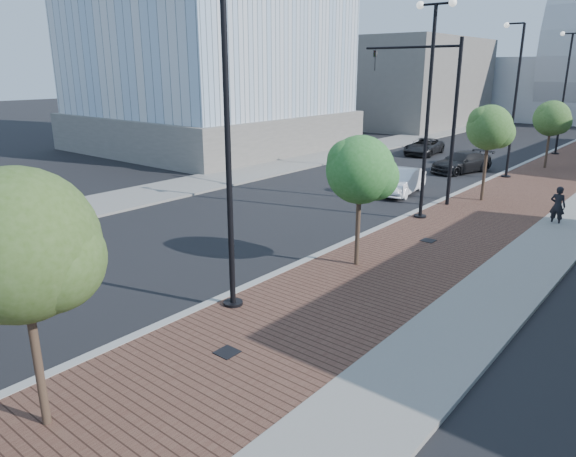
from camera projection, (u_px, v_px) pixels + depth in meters
The scene contains 19 objects.
curb at pixel (524, 164), 37.66m from camera, with size 0.30×140.00×0.14m, color gray.
west_sidewalk at pixel (368, 147), 45.54m from camera, with size 4.00×140.00×0.12m, color slate.
white_sedan at pixel (402, 181), 28.74m from camera, with size 1.46×4.19×1.38m, color white.
dark_car_mid at pixel (424, 147), 41.92m from camera, with size 2.12×4.60×1.28m, color black.
dark_car_far at pixel (462, 162), 34.74m from camera, with size 1.88×4.63×1.34m, color black.
pedestrian at pixel (558, 206), 22.86m from camera, with size 0.64×0.42×1.75m, color black.
streetlight_1 at pixel (225, 158), 13.92m from camera, with size 1.44×0.56×9.21m.
streetlight_2 at pixel (428, 112), 22.59m from camera, with size 1.72×0.56×9.28m.
streetlight_3 at pixel (512, 108), 31.68m from camera, with size 1.44×0.56×9.21m.
streetlight_4 at pixel (564, 93), 40.35m from camera, with size 1.72×0.56×9.28m.
traffic_mast at pixel (438, 104), 25.31m from camera, with size 5.09×0.20×8.00m.
tree_0 at pixel (22, 246), 8.99m from camera, with size 2.72×2.72×5.06m.
tree_1 at pixel (362, 170), 17.21m from camera, with size 2.32×2.26×4.56m.
tree_2 at pixel (490, 128), 25.98m from camera, with size 2.29×2.22×4.92m.
tree_3 at pixel (553, 119), 34.96m from camera, with size 2.39×2.34×4.60m.
tower_podium at pixel (212, 130), 45.88m from camera, with size 19.00×19.00×3.00m, color #625E58.
commercial_block_nw at pixel (406, 83), 63.15m from camera, with size 14.00×20.00×10.00m, color #64605A.
utility_cover_1 at pixel (227, 352), 12.51m from camera, with size 0.50×0.50×0.02m, color black.
utility_cover_2 at pixel (428, 240), 20.65m from camera, with size 0.50×0.50×0.02m, color black.
Camera 1 is at (10.57, 0.33, 6.60)m, focal length 32.78 mm.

